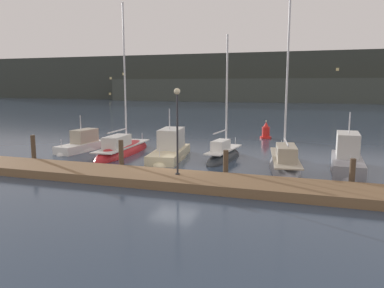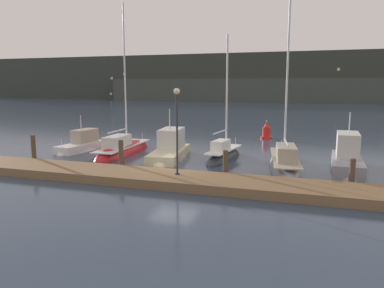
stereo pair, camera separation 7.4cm
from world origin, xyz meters
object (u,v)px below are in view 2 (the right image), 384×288
object	(u,v)px
channel_buoy	(266,132)
dock_lamppost	(177,118)
sailboat_berth_2	(123,152)
sailboat_berth_4	(224,157)
motorboat_berth_1	(82,147)
motorboat_berth_3	(170,154)
motorboat_berth_6	(347,164)
sailboat_berth_5	(285,165)

from	to	relation	value
channel_buoy	dock_lamppost	size ratio (longest dim) A/B	0.39
sailboat_berth_2	sailboat_berth_4	xyz separation A→B (m)	(7.56, 0.08, 0.03)
motorboat_berth_1	sailboat_berth_4	world-z (taller)	sailboat_berth_4
motorboat_berth_3	motorboat_berth_6	world-z (taller)	motorboat_berth_6
sailboat_berth_4	channel_buoy	distance (m)	11.33
sailboat_berth_2	dock_lamppost	distance (m)	9.87
sailboat_berth_4	motorboat_berth_6	world-z (taller)	sailboat_berth_4
sailboat_berth_2	sailboat_berth_5	bearing A→B (deg)	-5.79
sailboat_berth_2	dock_lamppost	size ratio (longest dim) A/B	2.65
sailboat_berth_2	sailboat_berth_5	distance (m)	11.72
motorboat_berth_6	dock_lamppost	size ratio (longest dim) A/B	1.37
motorboat_berth_3	dock_lamppost	xyz separation A→B (m)	(2.78, -5.99, 3.04)
motorboat_berth_1	sailboat_berth_4	xyz separation A→B (m)	(11.12, -0.02, -0.10)
motorboat_berth_3	channel_buoy	size ratio (longest dim) A/B	3.78
sailboat_berth_5	motorboat_berth_6	bearing A→B (deg)	6.43
motorboat_berth_6	dock_lamppost	world-z (taller)	dock_lamppost
dock_lamppost	sailboat_berth_5	bearing A→B (deg)	46.93
dock_lamppost	motorboat_berth_1	bearing A→B (deg)	147.25
motorboat_berth_3	sailboat_berth_5	xyz separation A→B (m)	(7.75, -0.67, -0.14)
sailboat_berth_4	channel_buoy	world-z (taller)	sailboat_berth_4
motorboat_berth_1	sailboat_berth_2	bearing A→B (deg)	-1.56
channel_buoy	dock_lamppost	world-z (taller)	dock_lamppost
sailboat_berth_5	dock_lamppost	size ratio (longest dim) A/B	2.75
motorboat_berth_1	motorboat_berth_3	xyz separation A→B (m)	(7.47, -0.61, 0.04)
motorboat_berth_1	sailboat_berth_5	distance (m)	15.27
sailboat_berth_4	sailboat_berth_2	bearing A→B (deg)	-179.43
motorboat_berth_3	channel_buoy	world-z (taller)	motorboat_berth_3
sailboat_berth_2	sailboat_berth_4	size ratio (longest dim) A/B	1.31
motorboat_berth_1	sailboat_berth_4	distance (m)	11.12
motorboat_berth_3	motorboat_berth_6	size ratio (longest dim) A/B	1.07
motorboat_berth_1	sailboat_berth_2	xyz separation A→B (m)	(3.56, -0.10, -0.13)
sailboat_berth_5	channel_buoy	distance (m)	12.78
motorboat_berth_6	channel_buoy	world-z (taller)	motorboat_berth_6
motorboat_berth_3	motorboat_berth_1	bearing A→B (deg)	175.36
motorboat_berth_3	channel_buoy	distance (m)	12.86
sailboat_berth_2	channel_buoy	bearing A→B (deg)	51.54
motorboat_berth_3	dock_lamppost	world-z (taller)	dock_lamppost
motorboat_berth_3	sailboat_berth_4	world-z (taller)	sailboat_berth_4
sailboat_berth_2	motorboat_berth_3	bearing A→B (deg)	-7.43
motorboat_berth_1	sailboat_berth_5	world-z (taller)	sailboat_berth_5
channel_buoy	sailboat_berth_2	bearing A→B (deg)	-128.46
sailboat_berth_5	motorboat_berth_6	size ratio (longest dim) A/B	2.01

